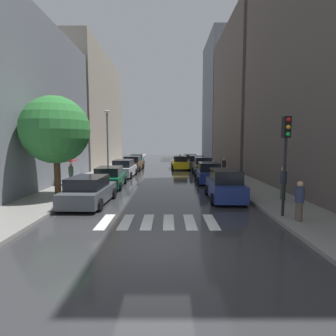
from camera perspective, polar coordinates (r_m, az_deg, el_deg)
The scene contains 26 objects.
ground_plane at distance 32.51m, azimuth -0.81°, elevation -0.27°, with size 28.00×72.00×0.04m, color #313133.
sidewalk_left at distance 33.23m, azimuth -12.09°, elevation -0.10°, with size 3.00×72.00×0.15m, color gray.
sidewalk_right at distance 33.06m, azimuth 10.53°, elevation -0.10°, with size 3.00×72.00×0.15m, color gray.
crosswalk_stripes at distance 11.39m, azimuth -2.23°, elevation -11.55°, with size 4.95×2.20×0.01m.
building_left_near at distance 22.09m, azimuth -31.95°, elevation 11.81°, with size 6.00×18.24×12.10m, color slate.
building_left_mid at distance 40.16m, azimuth -16.95°, elevation 11.65°, with size 6.00×19.39×15.37m, color #9E9384.
building_right_mid at distance 38.17m, azimuth 16.56°, elevation 14.36°, with size 6.00×17.15×18.51m, color #564C47.
building_right_far at distance 53.81m, azimuth 11.63°, elevation 14.23°, with size 6.00×13.69×22.85m, color slate.
parked_car_left_nearest at distance 14.86m, azimuth -16.81°, elevation -4.82°, with size 2.28×4.45×1.54m.
parked_car_left_second at distance 20.01m, azimuth -12.58°, elevation -2.04°, with size 2.26×4.76×1.54m.
parked_car_left_third at distance 25.67m, azimuth -9.59°, elevation -0.17°, with size 2.17×4.52×1.67m.
parked_car_left_fourth at distance 31.41m, azimuth -7.65°, elevation 0.96°, with size 2.26×4.78×1.69m.
parked_car_left_fifth at distance 37.21m, azimuth -6.83°, elevation 1.67°, with size 2.16×4.72×1.63m.
parked_car_right_nearest at distance 15.68m, azimuth 12.18°, elevation -3.77°, with size 2.10×4.29×1.80m.
parked_car_right_second at distance 21.84m, azimuth 8.75°, elevation -1.16°, with size 2.16×4.09×1.69m.
parked_car_right_third at distance 27.38m, azimuth 7.44°, elevation 0.35°, with size 2.07×4.39×1.81m.
parked_car_right_fourth at distance 32.98m, azimuth 6.04°, elevation 1.19°, with size 2.31×4.19×1.68m.
parked_car_right_fifth at distance 39.08m, azimuth 4.78°, elevation 1.84°, with size 2.25×4.66×1.55m.
taxi_midroad at distance 32.75m, azimuth 2.55°, elevation 1.15°, with size 2.16×4.40×1.81m.
pedestrian_foreground at distance 16.06m, azimuth 23.67°, elevation -2.80°, with size 0.36×0.36×1.86m.
pedestrian_near_tree at distance 25.16m, azimuth 11.95°, elevation 0.31°, with size 0.36×0.36×1.73m.
pedestrian_by_kerb at distance 20.97m, azimuth -20.39°, elevation 0.45°, with size 1.16×1.16×1.87m.
pedestrian_far_side at distance 12.03m, azimuth 26.54°, elevation -6.28°, with size 0.36×0.36×1.65m.
street_tree_left at distance 16.62m, azimuth -23.26°, elevation 7.55°, with size 3.88×3.88×5.85m.
traffic_light_right_corner at distance 12.32m, azimuth 24.11°, elevation 4.76°, with size 0.30×0.42×4.30m.
lamp_post_left at distance 26.74m, azimuth -13.06°, elevation 6.51°, with size 0.60×0.28×6.29m.
Camera 1 is at (0.42, -8.33, 3.39)m, focal length 28.13 mm.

